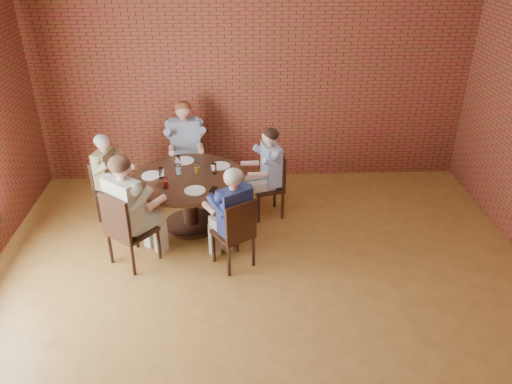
{
  "coord_description": "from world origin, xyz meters",
  "views": [
    {
      "loc": [
        -0.28,
        -3.78,
        3.67
      ],
      "look_at": [
        -0.07,
        1.0,
        1.05
      ],
      "focal_mm": 35.0,
      "sensor_mm": 36.0,
      "label": 1
    }
  ],
  "objects_px": {
    "diner_c": "(110,178)",
    "chair_d": "(125,227)",
    "chair_c": "(107,186)",
    "diner_a": "(267,174)",
    "diner_d": "(130,211)",
    "dining_table": "(190,191)",
    "diner_e": "(232,218)",
    "diner_b": "(186,148)",
    "chair_e": "(236,232)",
    "chair_a": "(272,182)",
    "chair_b": "(187,156)",
    "smartphone": "(213,189)"
  },
  "relations": [
    {
      "from": "diner_c",
      "to": "chair_d",
      "type": "xyz_separation_m",
      "value": [
        0.39,
        -1.11,
        -0.09
      ]
    },
    {
      "from": "chair_c",
      "to": "diner_c",
      "type": "height_order",
      "value": "diner_c"
    },
    {
      "from": "diner_a",
      "to": "diner_d",
      "type": "bearing_deg",
      "value": -72.14
    },
    {
      "from": "dining_table",
      "to": "diner_e",
      "type": "bearing_deg",
      "value": -57.31
    },
    {
      "from": "diner_a",
      "to": "diner_b",
      "type": "xyz_separation_m",
      "value": [
        -1.15,
        0.78,
        0.05
      ]
    },
    {
      "from": "chair_e",
      "to": "diner_e",
      "type": "relative_size",
      "value": 0.71
    },
    {
      "from": "chair_a",
      "to": "chair_b",
      "type": "bearing_deg",
      "value": -138.18
    },
    {
      "from": "diner_a",
      "to": "dining_table",
      "type": "bearing_deg",
      "value": -90.0
    },
    {
      "from": "chair_b",
      "to": "diner_e",
      "type": "distance_m",
      "value": 2.12
    },
    {
      "from": "chair_a",
      "to": "smartphone",
      "type": "bearing_deg",
      "value": -64.13
    },
    {
      "from": "diner_b",
      "to": "diner_c",
      "type": "xyz_separation_m",
      "value": [
        -0.96,
        -0.76,
        -0.08
      ]
    },
    {
      "from": "chair_c",
      "to": "diner_a",
      "type": "bearing_deg",
      "value": -76.93
    },
    {
      "from": "chair_b",
      "to": "chair_c",
      "type": "bearing_deg",
      "value": -147.09
    },
    {
      "from": "diner_b",
      "to": "chair_e",
      "type": "height_order",
      "value": "diner_b"
    },
    {
      "from": "diner_b",
      "to": "chair_a",
      "type": "bearing_deg",
      "value": -38.3
    },
    {
      "from": "diner_b",
      "to": "chair_d",
      "type": "distance_m",
      "value": 1.97
    },
    {
      "from": "chair_c",
      "to": "chair_d",
      "type": "relative_size",
      "value": 0.9
    },
    {
      "from": "dining_table",
      "to": "chair_c",
      "type": "distance_m",
      "value": 1.19
    },
    {
      "from": "chair_b",
      "to": "diner_e",
      "type": "xyz_separation_m",
      "value": [
        0.69,
        -2.0,
        0.12
      ]
    },
    {
      "from": "diner_a",
      "to": "diner_e",
      "type": "height_order",
      "value": "diner_a"
    },
    {
      "from": "chair_d",
      "to": "diner_e",
      "type": "relative_size",
      "value": 0.76
    },
    {
      "from": "diner_a",
      "to": "chair_b",
      "type": "height_order",
      "value": "diner_a"
    },
    {
      "from": "diner_c",
      "to": "chair_e",
      "type": "height_order",
      "value": "diner_c"
    },
    {
      "from": "chair_a",
      "to": "diner_a",
      "type": "distance_m",
      "value": 0.17
    },
    {
      "from": "diner_c",
      "to": "diner_d",
      "type": "bearing_deg",
      "value": -142.21
    },
    {
      "from": "chair_c",
      "to": "smartphone",
      "type": "relative_size",
      "value": 6.13
    },
    {
      "from": "chair_d",
      "to": "chair_e",
      "type": "height_order",
      "value": "chair_d"
    },
    {
      "from": "diner_a",
      "to": "diner_b",
      "type": "bearing_deg",
      "value": -137.7
    },
    {
      "from": "dining_table",
      "to": "chair_b",
      "type": "xyz_separation_m",
      "value": [
        -0.13,
        1.13,
        -0.01
      ]
    },
    {
      "from": "diner_c",
      "to": "diner_e",
      "type": "bearing_deg",
      "value": -110.85
    },
    {
      "from": "chair_b",
      "to": "smartphone",
      "type": "distance_m",
      "value": 1.59
    },
    {
      "from": "diner_b",
      "to": "chair_c",
      "type": "distance_m",
      "value": 1.29
    },
    {
      "from": "diner_e",
      "to": "chair_d",
      "type": "bearing_deg",
      "value": -34.37
    },
    {
      "from": "chair_c",
      "to": "chair_e",
      "type": "xyz_separation_m",
      "value": [
        1.75,
        -1.23,
        0.01
      ]
    },
    {
      "from": "diner_d",
      "to": "diner_e",
      "type": "distance_m",
      "value": 1.19
    },
    {
      "from": "chair_b",
      "to": "chair_d",
      "type": "distance_m",
      "value": 2.04
    },
    {
      "from": "diner_c",
      "to": "diner_a",
      "type": "bearing_deg",
      "value": -76.49
    },
    {
      "from": "chair_a",
      "to": "smartphone",
      "type": "height_order",
      "value": "chair_a"
    },
    {
      "from": "diner_e",
      "to": "smartphone",
      "type": "xyz_separation_m",
      "value": [
        -0.23,
        0.5,
        0.11
      ]
    },
    {
      "from": "diner_a",
      "to": "chair_d",
      "type": "distance_m",
      "value": 2.04
    },
    {
      "from": "diner_a",
      "to": "chair_b",
      "type": "relative_size",
      "value": 1.33
    },
    {
      "from": "dining_table",
      "to": "diner_d",
      "type": "bearing_deg",
      "value": -129.26
    },
    {
      "from": "diner_b",
      "to": "dining_table",
      "type": "bearing_deg",
      "value": -90.0
    },
    {
      "from": "chair_a",
      "to": "chair_e",
      "type": "height_order",
      "value": "chair_a"
    },
    {
      "from": "chair_a",
      "to": "diner_e",
      "type": "bearing_deg",
      "value": -39.27
    },
    {
      "from": "diner_e",
      "to": "smartphone",
      "type": "relative_size",
      "value": 8.95
    },
    {
      "from": "chair_c",
      "to": "chair_d",
      "type": "xyz_separation_m",
      "value": [
        0.46,
        -1.13,
        0.04
      ]
    },
    {
      "from": "diner_a",
      "to": "diner_c",
      "type": "distance_m",
      "value": 2.12
    },
    {
      "from": "chair_a",
      "to": "smartphone",
      "type": "xyz_separation_m",
      "value": [
        -0.78,
        -0.64,
        0.26
      ]
    },
    {
      "from": "diner_b",
      "to": "diner_d",
      "type": "relative_size",
      "value": 0.99
    }
  ]
}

